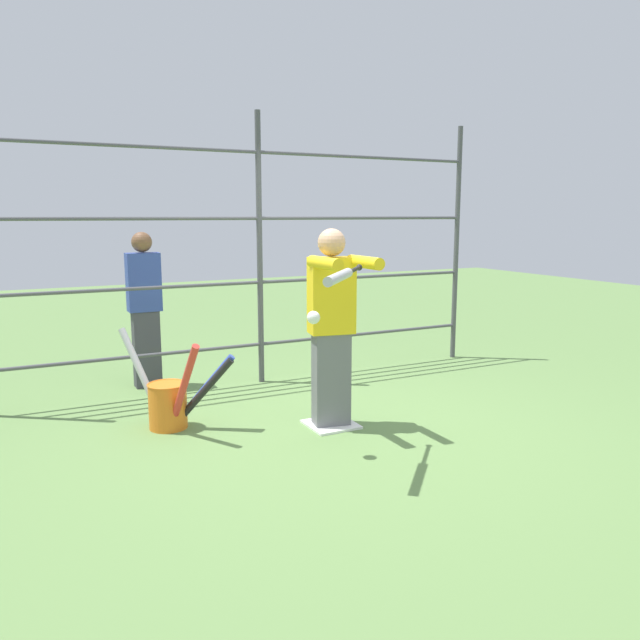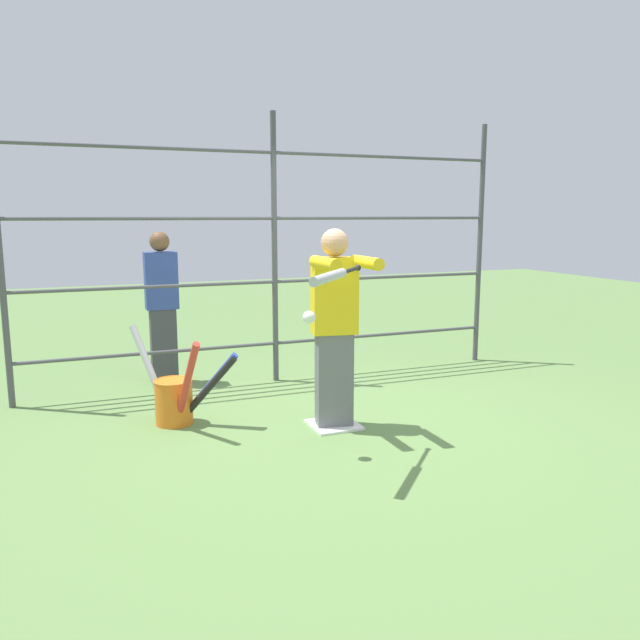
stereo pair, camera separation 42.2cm
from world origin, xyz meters
TOP-DOWN VIEW (x-y plane):
  - ground_plane at (0.00, 0.00)m, footprint 24.00×24.00m
  - home_plate at (0.00, 0.00)m, footprint 0.40×0.40m
  - fence_backstop at (0.00, -1.60)m, footprint 5.23×0.06m
  - batter at (0.00, 0.02)m, footprint 0.42×0.62m
  - baseball_bat_swinging at (0.38, 0.86)m, footprint 0.67×0.72m
  - softball_in_flight at (0.42, 0.52)m, footprint 0.10×0.10m
  - bat_bucket at (1.23, -0.55)m, footprint 0.83×1.01m
  - bystander_behind_fence at (1.13, -1.97)m, footprint 0.33×0.21m

SIDE VIEW (x-z plane):
  - ground_plane at x=0.00m, z-range 0.00..0.00m
  - home_plate at x=0.00m, z-range 0.00..0.02m
  - bat_bucket at x=1.23m, z-range -0.17..0.65m
  - bystander_behind_fence at x=1.13m, z-range 0.03..1.64m
  - batter at x=0.00m, z-range 0.07..1.74m
  - softball_in_flight at x=0.42m, z-range 1.00..1.09m
  - baseball_bat_swinging at x=0.38m, z-range 1.34..1.41m
  - fence_backstop at x=0.00m, z-range 0.00..2.82m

